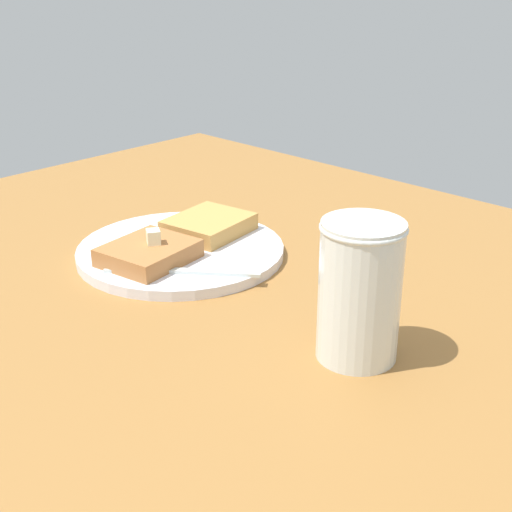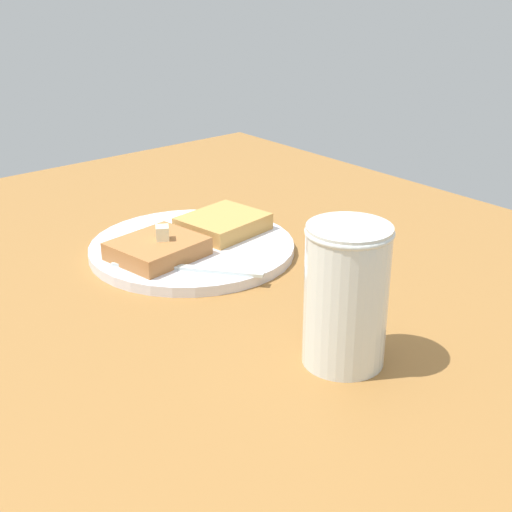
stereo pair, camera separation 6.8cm
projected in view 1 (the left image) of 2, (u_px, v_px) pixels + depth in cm
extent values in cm
cube|color=olive|center=(164.00, 302.00, 71.14)|extent=(95.57, 95.57, 2.02)
cylinder|color=white|center=(181.00, 251.00, 79.10)|extent=(22.87, 22.87, 1.11)
torus|color=brown|center=(181.00, 250.00, 79.03)|extent=(22.87, 22.87, 0.80)
cube|color=#A86B38|center=(149.00, 253.00, 74.70)|extent=(10.01, 8.96, 1.91)
cube|color=tan|center=(209.00, 225.00, 82.30)|extent=(10.01, 8.96, 1.91)
cube|color=#F2EEC7|center=(153.00, 237.00, 74.29)|extent=(1.95, 2.00, 1.51)
cube|color=silver|center=(212.00, 272.00, 72.06)|extent=(6.81, 8.47, 0.36)
cube|color=silver|center=(150.00, 270.00, 72.70)|extent=(3.45, 3.56, 0.36)
cube|color=silver|center=(119.00, 272.00, 72.24)|extent=(2.21, 2.73, 0.36)
cube|color=silver|center=(121.00, 269.00, 72.74)|extent=(2.21, 2.73, 0.36)
cube|color=silver|center=(122.00, 267.00, 73.25)|extent=(2.21, 2.73, 0.36)
cube|color=silver|center=(124.00, 265.00, 73.75)|extent=(2.21, 2.73, 0.36)
cylinder|color=#361807|center=(359.00, 305.00, 57.96)|extent=(6.20, 6.20, 9.36)
cylinder|color=silver|center=(360.00, 291.00, 57.46)|extent=(6.74, 6.74, 11.90)
torus|color=silver|center=(364.00, 228.00, 55.29)|extent=(6.97, 6.97, 0.50)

